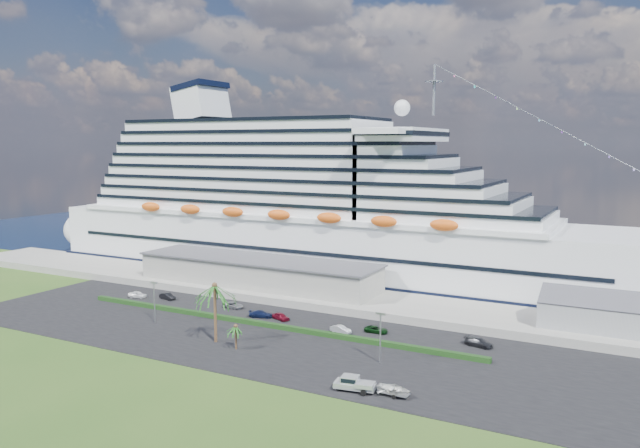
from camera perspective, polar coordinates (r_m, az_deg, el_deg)
The scene contains 22 objects.
ground at distance 106.24m, azimuth -6.46°, elevation -12.10°, with size 420.00×420.00×0.00m, color #2E511B.
asphalt_lot at distance 114.96m, azimuth -3.31°, elevation -10.50°, with size 140.00×38.00×0.12m, color black.
wharf at distance 139.33m, azimuth 2.94°, elevation -6.94°, with size 240.00×20.00×1.80m, color gray.
water at distance 222.71m, azimuth 12.81°, elevation -1.94°, with size 420.00×160.00×0.02m, color black.
cruise_ship at distance 167.17m, azimuth -0.22°, elevation 0.97°, with size 191.00×38.00×54.00m.
terminal_building at distance 150.42m, azimuth -5.73°, elevation -4.29°, with size 61.00×15.00×6.30m.
port_shed at distance 126.31m, azimuth 25.04°, elevation -7.51°, with size 24.00×12.31×7.37m.
hedge at distance 122.94m, azimuth -5.31°, elevation -9.08°, with size 88.00×1.10×0.90m, color black.
lamp_post_left at distance 127.67m, azimuth -14.92°, elevation -6.46°, with size 1.60×0.35×8.27m.
lamp_post_right at distance 102.16m, azimuth 5.54°, elevation -9.73°, with size 1.60×0.35×8.27m.
palm_tall at distance 112.42m, azimuth -9.60°, elevation -6.17°, with size 8.82×8.82×11.13m.
palm_short at distance 109.51m, azimuth -7.71°, elevation -9.50°, with size 3.53×3.53×4.56m.
parked_car_0 at distance 149.98m, azimuth -16.34°, elevation -6.21°, with size 1.76×4.36×1.49m, color white.
parked_car_1 at distance 146.73m, azimuth -13.78°, elevation -6.44°, with size 1.52×4.37×1.44m, color black.
parked_car_2 at distance 136.54m, azimuth -7.95°, elevation -7.36°, with size 2.17×4.72×1.31m, color gray.
parked_car_3 at distance 128.83m, azimuth -5.43°, elevation -8.19°, with size 1.97×4.85×1.41m, color #121C41.
parked_car_4 at distance 126.78m, azimuth -3.60°, elevation -8.43°, with size 1.67×4.14×1.41m, color maroon.
parked_car_5 at distance 118.23m, azimuth 1.90°, elevation -9.61°, with size 1.45×4.15×1.37m, color #B4B6BB.
parked_car_6 at distance 118.80m, azimuth 5.17°, elevation -9.59°, with size 2.05×4.44×1.23m, color black.
parked_car_7 at distance 114.07m, azimuth 14.32°, elevation -10.45°, with size 2.06×5.07×1.47m, color black.
pickup_truck at distance 92.09m, azimuth 3.14°, elevation -14.33°, with size 6.30×3.17×2.12m.
boat_trailer at distance 90.79m, azimuth 6.74°, elevation -14.77°, with size 5.64×3.70×1.61m.
Camera 1 is at (57.05, -82.36, 35.33)m, focal length 35.00 mm.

